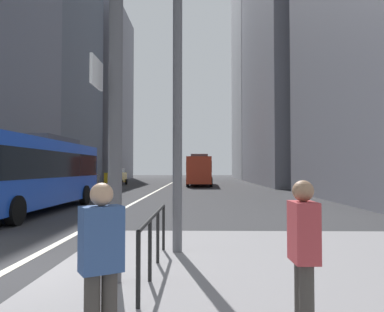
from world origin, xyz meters
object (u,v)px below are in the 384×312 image
(car_receding_far, at_px, (203,174))
(street_lamp_post, at_px, (178,11))
(city_bus_red_receding, at_px, (200,169))
(pedestrian_walking, at_px, (101,261))
(city_bus_blue_oncoming, at_px, (31,170))
(pedestrian_waiting, at_px, (304,252))
(car_oncoming_mid, at_px, (82,180))
(car_receding_near, at_px, (201,174))
(car_oncoming_far, at_px, (116,176))

(car_receding_far, bearing_deg, street_lamp_post, -91.34)
(city_bus_red_receding, relative_size, pedestrian_walking, 6.55)
(city_bus_blue_oncoming, height_order, pedestrian_waiting, city_bus_blue_oncoming)
(city_bus_blue_oncoming, distance_m, car_oncoming_mid, 13.61)
(car_oncoming_mid, height_order, pedestrian_walking, car_oncoming_mid)
(car_receding_far, bearing_deg, city_bus_blue_oncoming, -100.90)
(street_lamp_post, relative_size, pedestrian_waiting, 4.92)
(car_receding_far, bearing_deg, car_receding_near, 93.18)
(city_bus_red_receding, height_order, car_receding_far, city_bus_red_receding)
(city_bus_blue_oncoming, bearing_deg, street_lamp_post, -49.93)
(city_bus_blue_oncoming, bearing_deg, car_receding_far, 79.10)
(city_bus_blue_oncoming, height_order, city_bus_red_receding, same)
(car_receding_near, xyz_separation_m, pedestrian_waiting, (0.67, -58.76, 0.06))
(city_bus_blue_oncoming, bearing_deg, pedestrian_waiting, -55.51)
(car_receding_far, bearing_deg, pedestrian_walking, -91.71)
(car_oncoming_mid, bearing_deg, pedestrian_walking, -72.11)
(car_receding_near, xyz_separation_m, pedestrian_walking, (-1.31, -59.14, 0.05))
(city_bus_blue_oncoming, distance_m, city_bus_red_receding, 26.79)
(city_bus_red_receding, distance_m, car_oncoming_far, 9.62)
(city_bus_blue_oncoming, xyz_separation_m, street_lamp_post, (6.79, -8.07, 3.45))
(car_oncoming_far, bearing_deg, city_bus_red_receding, -3.37)
(car_oncoming_mid, distance_m, car_receding_far, 29.54)
(car_oncoming_mid, xyz_separation_m, car_receding_near, (9.67, 33.23, 0.00))
(city_bus_blue_oncoming, distance_m, pedestrian_waiting, 14.70)
(car_oncoming_mid, height_order, car_receding_near, same)
(city_bus_blue_oncoming, bearing_deg, car_oncoming_mid, 98.58)
(pedestrian_walking, bearing_deg, car_receding_near, 88.73)
(pedestrian_waiting, bearing_deg, car_oncoming_mid, 112.05)
(car_receding_far, bearing_deg, car_oncoming_far, -124.14)
(city_bus_blue_oncoming, bearing_deg, pedestrian_walking, -63.08)
(car_receding_near, relative_size, pedestrian_waiting, 2.82)
(car_oncoming_mid, bearing_deg, pedestrian_waiting, -67.95)
(city_bus_blue_oncoming, distance_m, car_oncoming_far, 26.41)
(street_lamp_post, height_order, pedestrian_walking, street_lamp_post)
(car_oncoming_mid, height_order, pedestrian_waiting, car_oncoming_mid)
(street_lamp_post, bearing_deg, car_oncoming_far, 104.62)
(car_receding_near, distance_m, pedestrian_waiting, 58.76)
(city_bus_blue_oncoming, distance_m, street_lamp_post, 11.10)
(pedestrian_walking, bearing_deg, car_receding_far, 88.29)
(pedestrian_waiting, relative_size, pedestrian_walking, 1.01)
(street_lamp_post, height_order, pedestrian_waiting, street_lamp_post)
(city_bus_red_receding, distance_m, pedestrian_walking, 38.25)
(city_bus_red_receding, bearing_deg, car_oncoming_far, 176.63)
(city_bus_blue_oncoming, height_order, car_receding_near, city_bus_blue_oncoming)
(city_bus_blue_oncoming, height_order, street_lamp_post, street_lamp_post)
(city_bus_red_receding, bearing_deg, car_receding_far, 87.93)
(car_receding_near, distance_m, pedestrian_walking, 59.15)
(car_oncoming_far, height_order, street_lamp_post, street_lamp_post)
(car_oncoming_mid, relative_size, car_receding_far, 1.07)
(car_receding_far, distance_m, pedestrian_walking, 53.74)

